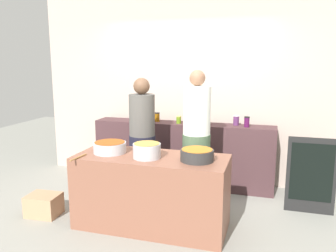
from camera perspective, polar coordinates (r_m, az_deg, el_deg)
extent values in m
plane|color=gray|center=(4.40, -1.35, -14.40)|extent=(12.00, 12.00, 0.00)
cube|color=#B5A092|center=(5.39, 3.37, 6.82)|extent=(4.80, 0.12, 3.00)
cube|color=#432A2D|center=(5.23, 2.36, -4.67)|extent=(2.70, 0.36, 0.96)
cube|color=brown|center=(3.98, -2.73, -10.76)|extent=(1.70, 0.70, 0.83)
cylinder|color=#32462D|center=(5.38, -4.85, 1.45)|extent=(0.09, 0.09, 0.09)
cylinder|color=silver|center=(5.37, -4.85, 1.98)|extent=(0.09, 0.09, 0.01)
cylinder|color=gold|center=(5.32, -3.66, 1.59)|extent=(0.08, 0.08, 0.13)
cylinder|color=#D6C666|center=(5.30, -3.66, 2.37)|extent=(0.08, 0.08, 0.01)
cylinder|color=#804B0C|center=(5.24, -1.84, 1.43)|extent=(0.08, 0.08, 0.12)
cylinder|color=black|center=(5.23, -1.85, 2.17)|extent=(0.09, 0.09, 0.01)
cylinder|color=#5C7F1B|center=(5.08, 1.78, 0.99)|extent=(0.07, 0.07, 0.10)
cylinder|color=#D6C666|center=(5.07, 1.78, 1.63)|extent=(0.07, 0.07, 0.01)
cylinder|color=#A53A0D|center=(5.06, 3.33, 1.06)|extent=(0.08, 0.08, 0.12)
cylinder|color=black|center=(5.04, 3.34, 1.83)|extent=(0.08, 0.08, 0.02)
cylinder|color=#87380C|center=(5.07, 6.51, 0.82)|extent=(0.09, 0.09, 0.09)
cylinder|color=#D6C666|center=(5.06, 6.52, 1.35)|extent=(0.09, 0.09, 0.01)
cylinder|color=#562C59|center=(5.04, 11.19, 0.87)|extent=(0.08, 0.08, 0.13)
cylinder|color=silver|center=(5.02, 11.22, 1.66)|extent=(0.09, 0.09, 0.01)
cylinder|color=#4D1342|center=(4.93, 12.89, 0.61)|extent=(0.07, 0.07, 0.13)
cylinder|color=black|center=(4.92, 12.92, 1.45)|extent=(0.08, 0.08, 0.01)
cylinder|color=#B7B7BC|center=(4.03, -9.58, -3.52)|extent=(0.38, 0.38, 0.12)
cylinder|color=#984819|center=(4.02, -9.61, -2.63)|extent=(0.35, 0.35, 0.00)
cylinder|color=#B7B7BC|center=(3.77, -3.51, -4.10)|extent=(0.30, 0.30, 0.16)
cylinder|color=#B49040|center=(3.75, -3.52, -2.88)|extent=(0.28, 0.28, 0.00)
cylinder|color=#2D2D2D|center=(3.67, 4.82, -4.84)|extent=(0.35, 0.35, 0.12)
cylinder|color=#C06D23|center=(3.65, 4.84, -3.86)|extent=(0.33, 0.33, 0.00)
cylinder|color=#9E703D|center=(3.89, -14.61, -5.05)|extent=(0.05, 0.28, 0.02)
cylinder|color=black|center=(4.72, -4.20, -6.83)|extent=(0.35, 0.35, 0.89)
cylinder|color=#53514C|center=(4.55, -4.32, 1.82)|extent=(0.34, 0.34, 0.55)
sphere|color=brown|center=(4.51, -4.39, 6.59)|extent=(0.21, 0.21, 0.21)
cylinder|color=#466044|center=(4.42, 4.63, -7.52)|extent=(0.35, 0.35, 0.97)
cylinder|color=white|center=(4.24, 4.80, 2.59)|extent=(0.34, 0.34, 0.60)
sphere|color=#8C6047|center=(4.20, 4.88, 7.92)|extent=(0.19, 0.19, 0.19)
cube|color=tan|center=(4.60, -19.83, -12.16)|extent=(0.40, 0.33, 0.26)
cube|color=black|center=(4.63, 22.56, -7.61)|extent=(0.58, 0.04, 0.96)
cube|color=black|center=(4.59, 22.63, -7.13)|extent=(0.49, 0.01, 0.73)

